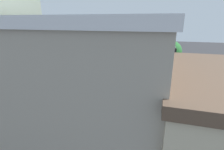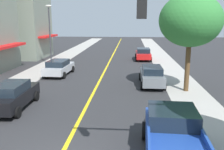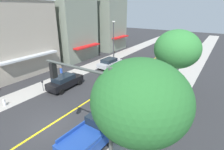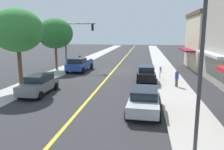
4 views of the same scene
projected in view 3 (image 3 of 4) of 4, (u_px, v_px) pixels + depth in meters
The scene contains 18 objects.
ground_plane at pixel (49, 126), 14.40m from camera, with size 140.00×140.00×0.00m, color #2D2D30.
sidewalk_left at pixel (4, 102), 17.93m from camera, with size 3.00×126.00×0.01m, color #ADA8A0.
road_centerline_stripe at pixel (49, 126), 14.40m from camera, with size 0.20×126.00×0.00m, color yellow.
corner_shop_building at pixel (8, 36), 24.84m from camera, with size 9.70×10.88×10.44m.
pale_office_building at pixel (62, 19), 32.24m from camera, with size 11.63×8.07×13.97m.
tan_rowhouse at pixel (97, 14), 40.08m from camera, with size 13.08×7.36×15.14m.
street_tree_left_near at pixel (177, 49), 17.30m from camera, with size 4.47×4.47×7.12m.
street_tree_right_corner at pixel (141, 101), 8.35m from camera, with size 4.79×4.79×6.95m.
fire_hydrant at pixel (4, 102), 17.23m from camera, with size 0.44×0.24×0.73m.
parking_meter at pixel (43, 84), 20.15m from camera, with size 0.12×0.18×1.27m.
traffic_light_mast at pixel (90, 104), 9.07m from camera, with size 4.37×0.32×6.61m.
street_lamp at pixel (114, 36), 31.60m from camera, with size 0.70×0.36×6.84m.
red_sedan_right_curb at pixel (180, 56), 31.59m from camera, with size 2.09×4.40×1.57m.
silver_sedan_left_curb at pixel (110, 63), 28.14m from camera, with size 2.22×4.54×1.48m.
black_sedan_left_curb at pixel (65, 81), 20.89m from camera, with size 2.06×4.58×1.61m.
grey_sedan_right_curb at pixel (155, 80), 21.30m from camera, with size 1.95×4.65×1.59m.
blue_pickup_truck at pixel (96, 131), 12.44m from camera, with size 2.57×5.58×1.81m.
pedestrian_blue_shirt at pixel (61, 72), 23.88m from camera, with size 0.33×0.33×1.59m.
Camera 3 is at (10.84, -7.20, 9.05)m, focal length 28.26 mm.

